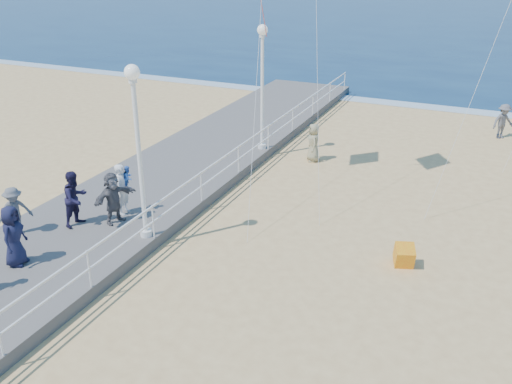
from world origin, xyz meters
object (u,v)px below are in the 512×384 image
at_px(spectator_7, 75,198).
at_px(box_kite, 404,257).
at_px(spectator_5, 113,198).
at_px(beach_walker_a, 503,121).
at_px(beach_walker_c, 313,143).
at_px(lamp_post_far, 262,75).
at_px(spectator_2, 15,211).
at_px(lamp_post_mid, 138,136).
at_px(woman_holding_toddler, 123,189).
at_px(toddler_held, 128,178).
at_px(spectator_4, 13,236).

height_order(spectator_7, box_kite, spectator_7).
relative_size(spectator_5, spectator_7, 0.94).
distance_m(beach_walker_a, beach_walker_c, 9.94).
xyz_separation_m(lamp_post_far, box_kite, (7.56, -6.87, -3.36)).
xyz_separation_m(spectator_2, spectator_7, (1.28, 1.30, 0.13)).
bearing_deg(lamp_post_mid, box_kite, 15.74).
xyz_separation_m(woman_holding_toddler, toddler_held, (0.15, 0.15, 0.38)).
relative_size(spectator_5, box_kite, 2.86).
bearing_deg(spectator_5, spectator_7, 137.94).
bearing_deg(beach_walker_a, spectator_4, -163.84).
distance_m(spectator_4, beach_walker_a, 22.48).
relative_size(beach_walker_a, box_kite, 2.83).
xyz_separation_m(lamp_post_mid, spectator_7, (-2.45, -0.22, -2.35)).
bearing_deg(box_kite, lamp_post_mid, 176.53).
bearing_deg(woman_holding_toddler, spectator_7, 137.04).
bearing_deg(toddler_held, box_kite, -92.92).
distance_m(woman_holding_toddler, spectator_4, 4.04).
bearing_deg(beach_walker_a, woman_holding_toddler, -168.23).
relative_size(spectator_7, beach_walker_c, 1.09).
bearing_deg(box_kite, lamp_post_far, 118.52).
bearing_deg(box_kite, beach_walker_a, 62.60).
distance_m(spectator_4, spectator_5, 3.42).
xyz_separation_m(beach_walker_a, beach_walker_c, (-7.33, -6.71, -0.02)).
bearing_deg(toddler_held, lamp_post_far, -19.12).
bearing_deg(spectator_2, box_kite, -38.06).
distance_m(toddler_held, spectator_4, 4.23).
distance_m(toddler_held, spectator_7, 1.80).
bearing_deg(toddler_held, woman_holding_toddler, 126.28).
height_order(woman_holding_toddler, box_kite, woman_holding_toddler).
relative_size(woman_holding_toddler, spectator_7, 0.96).
bearing_deg(woman_holding_toddler, beach_walker_a, -45.20).
bearing_deg(spectator_5, spectator_4, -179.64).
xyz_separation_m(spectator_5, box_kite, (9.03, 1.72, -0.96)).
bearing_deg(woman_holding_toddler, spectator_5, -179.36).
height_order(spectator_5, box_kite, spectator_5).
distance_m(lamp_post_mid, box_kite, 8.54).
bearing_deg(spectator_7, spectator_2, 142.06).
height_order(lamp_post_mid, woman_holding_toddler, lamp_post_mid).
bearing_deg(toddler_held, spectator_2, 131.17).
height_order(woman_holding_toddler, toddler_held, woman_holding_toddler).
height_order(spectator_4, beach_walker_a, spectator_4).
bearing_deg(lamp_post_mid, spectator_4, -129.30).
bearing_deg(spectator_5, lamp_post_far, 5.90).
xyz_separation_m(woman_holding_toddler, spectator_2, (-2.15, -2.58, -0.09)).
height_order(beach_walker_c, box_kite, beach_walker_c).
distance_m(spectator_5, beach_walker_c, 9.77).
height_order(lamp_post_mid, lamp_post_far, same).
bearing_deg(woman_holding_toddler, beach_walker_c, -33.26).
height_order(lamp_post_mid, spectator_2, lamp_post_mid).
relative_size(spectator_2, box_kite, 2.61).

